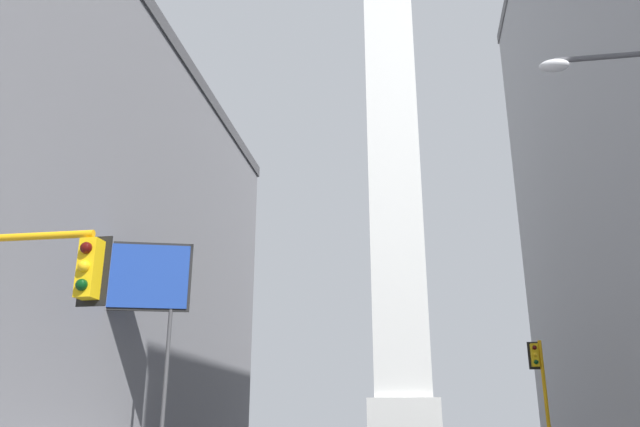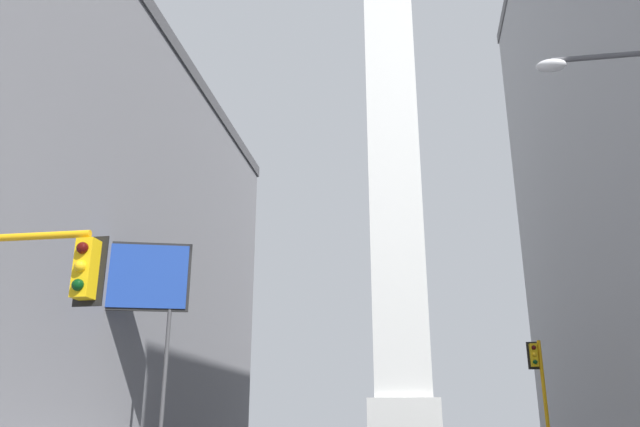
{
  "view_description": "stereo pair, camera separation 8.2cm",
  "coord_description": "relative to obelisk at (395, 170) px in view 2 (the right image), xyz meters",
  "views": [
    {
      "loc": [
        2.0,
        -1.07,
        1.84
      ],
      "look_at": [
        -8.41,
        66.63,
        25.01
      ],
      "focal_mm": 35.0,
      "sensor_mm": 36.0,
      "label": 1
    },
    {
      "loc": [
        2.08,
        -1.05,
        1.84
      ],
      "look_at": [
        -8.41,
        66.63,
        25.01
      ],
      "focal_mm": 35.0,
      "sensor_mm": 36.0,
      "label": 2
    }
  ],
  "objects": [
    {
      "name": "obelisk",
      "position": [
        0.0,
        0.0,
        0.0
      ],
      "size": [
        9.23,
        9.23,
        77.54
      ],
      "color": "silver",
      "rests_on": "ground_plane"
    },
    {
      "name": "traffic_light_mid_right",
      "position": [
        7.78,
        -53.99,
        -33.74
      ],
      "size": [
        0.78,
        0.5,
        5.71
      ],
      "color": "orange",
      "rests_on": "ground_plane"
    },
    {
      "name": "billboard_sign",
      "position": [
        -10.18,
        -60.42,
        -29.79
      ],
      "size": [
        4.56,
        1.51,
        9.66
      ],
      "color": "#3F3F42",
      "rests_on": "ground_plane"
    }
  ]
}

